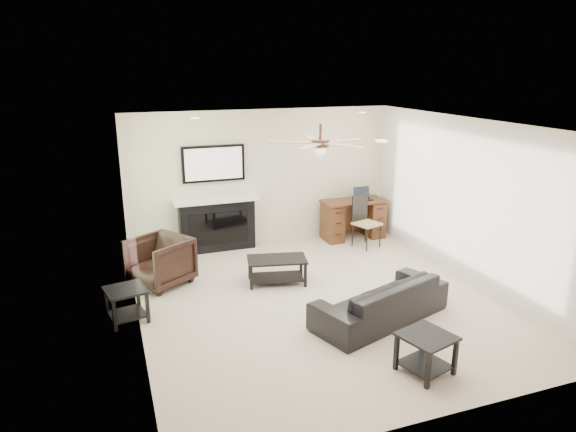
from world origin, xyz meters
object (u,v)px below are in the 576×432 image
Objects in this scene: sofa at (380,300)px; fireplace_unit at (216,199)px; armchair at (160,261)px; desk at (353,219)px; coffee_table at (277,271)px.

fireplace_unit is (-1.44, 3.38, 0.67)m from sofa.
fireplace_unit is at bearing 103.79° from armchair.
armchair is 3.92m from desk.
armchair reaches higher than coffee_table.
sofa is 3.38m from armchair.
fireplace_unit is (-0.54, 1.78, 0.75)m from coffee_table.
fireplace_unit is at bearing 119.19° from coffee_table.
sofa is at bearing -48.31° from coffee_table.
coffee_table is 2.61m from desk.
armchair is at bearing -58.39° from sofa.
sofa is 1.84m from coffee_table.
fireplace_unit reaches higher than coffee_table.
armchair is 0.92× the size of coffee_table.
sofa is at bearing -66.93° from fireplace_unit.
coffee_table is (1.70, -0.55, -0.17)m from armchair.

